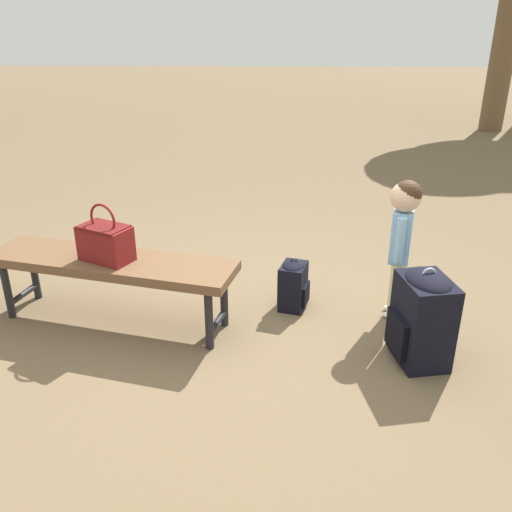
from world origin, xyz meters
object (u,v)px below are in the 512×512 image
at_px(child_standing, 402,228).
at_px(backpack_large, 423,315).
at_px(backpack_small, 293,283).
at_px(handbag, 105,241).
at_px(park_bench, 111,267).

relative_size(child_standing, backpack_large, 1.59).
bearing_deg(backpack_small, backpack_large, -40.05).
xyz_separation_m(handbag, child_standing, (1.84, 0.15, 0.05)).
height_order(handbag, backpack_large, handbag).
xyz_separation_m(handbag, backpack_large, (1.88, -0.35, -0.28)).
height_order(child_standing, backpack_small, child_standing).
bearing_deg(park_bench, child_standing, 4.14).
bearing_deg(handbag, backpack_large, -10.57).
xyz_separation_m(handbag, backpack_small, (1.17, 0.25, -0.39)).
xyz_separation_m(child_standing, backpack_small, (-0.67, 0.09, -0.44)).
bearing_deg(child_standing, park_bench, -175.86).
bearing_deg(park_bench, handbag, -111.33).
height_order(handbag, backpack_small, handbag).
bearing_deg(backpack_large, child_standing, 94.87).
distance_m(backpack_large, backpack_small, 0.93).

